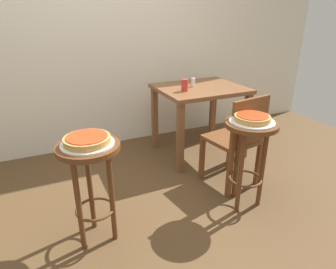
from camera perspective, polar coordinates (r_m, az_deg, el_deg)
name	(u,v)px	position (r m, az deg, el deg)	size (l,w,h in m)	color
ground_plane	(157,223)	(2.35, -2.18, -16.61)	(6.00, 6.00, 0.00)	brown
back_wall	(93,9)	(3.40, -14.28, 22.35)	(6.00, 0.10, 3.00)	silver
stool_foreground	(249,145)	(2.35, 15.37, -1.97)	(0.40, 0.40, 0.72)	#5B3319
serving_plate_foreground	(252,122)	(2.28, 15.87, 2.42)	(0.34, 0.34, 0.01)	silver
pizza_foreground	(252,118)	(2.27, 15.94, 3.10)	(0.26, 0.26, 0.05)	tan
stool_middle	(91,171)	(1.97, -14.67, -6.82)	(0.40, 0.40, 0.72)	#5B3319
serving_plate_middle	(88,144)	(1.89, -15.24, -1.74)	(0.33, 0.33, 0.01)	white
pizza_middle	(87,140)	(1.88, -15.33, -0.95)	(0.29, 0.29, 0.05)	tan
dining_table	(200,98)	(3.18, 6.12, 6.92)	(0.88, 0.74, 0.75)	brown
cup_near_edge	(185,85)	(2.95, 3.24, 9.47)	(0.07, 0.07, 0.12)	red
condiment_shaker	(193,82)	(3.14, 4.87, 9.99)	(0.04, 0.04, 0.09)	white
wooden_chair	(238,138)	(2.64, 13.25, -0.65)	(0.46, 0.46, 0.85)	brown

